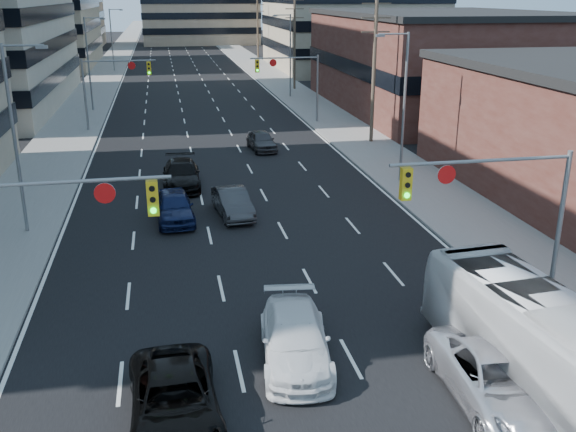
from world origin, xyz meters
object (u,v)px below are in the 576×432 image
(white_van, at_px, (295,339))
(black_pickup, at_px, (175,401))
(sedan_blue, at_px, (174,206))
(transit_bus, at_px, (563,362))
(silver_suv, at_px, (498,380))

(white_van, bearing_deg, black_pickup, -139.90)
(sedan_blue, bearing_deg, transit_bus, -64.09)
(silver_suv, bearing_deg, sedan_blue, 118.06)
(white_van, relative_size, transit_bus, 0.46)
(white_van, distance_m, transit_bus, 7.81)
(silver_suv, xyz_separation_m, transit_bus, (1.49, -0.65, 0.80))
(black_pickup, height_order, silver_suv, silver_suv)
(transit_bus, xyz_separation_m, sedan_blue, (-10.06, 18.19, -0.80))
(black_pickup, relative_size, sedan_blue, 1.13)
(sedan_blue, bearing_deg, silver_suv, -66.98)
(black_pickup, bearing_deg, sedan_blue, 86.51)
(transit_bus, distance_m, sedan_blue, 20.81)
(silver_suv, distance_m, transit_bus, 1.81)
(white_van, height_order, silver_suv, silver_suv)
(black_pickup, relative_size, silver_suv, 0.92)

